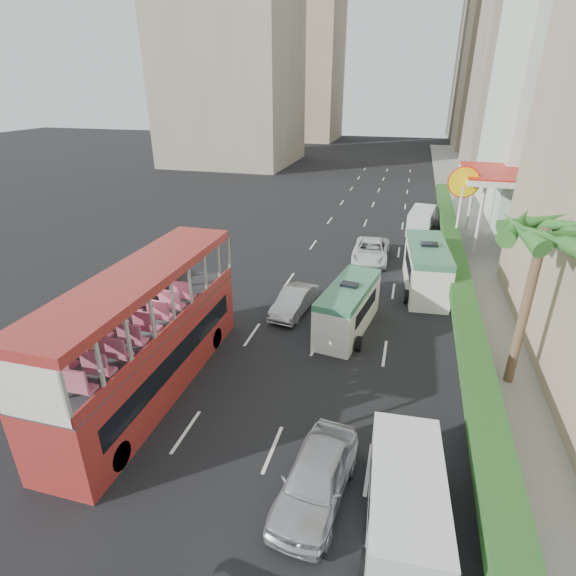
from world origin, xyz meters
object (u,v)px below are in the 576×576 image
(car_silver_lane_b, at_px, (315,496))
(minibus_far, at_px, (426,268))
(panel_van_near, at_px, (405,503))
(palm_tree, at_px, (525,310))
(shell_station, at_px, (504,209))
(minibus_near, at_px, (348,308))
(double_decker_bus, at_px, (147,333))
(car_silver_lane_a, at_px, (294,312))
(panel_van_far, at_px, (421,220))
(van_asset, at_px, (370,260))

(car_silver_lane_b, bearing_deg, minibus_far, 85.48)
(panel_van_near, xyz_separation_m, palm_tree, (3.90, 7.85, 2.42))
(shell_station, bearing_deg, minibus_far, -118.08)
(panel_van_near, bearing_deg, minibus_far, 84.45)
(minibus_near, bearing_deg, double_decker_bus, -125.73)
(car_silver_lane_a, relative_size, shell_station, 0.49)
(panel_van_near, bearing_deg, minibus_near, 102.80)
(double_decker_bus, distance_m, car_silver_lane_a, 9.08)
(double_decker_bus, xyz_separation_m, panel_van_near, (9.90, -3.85, -1.57))
(minibus_far, bearing_deg, panel_van_far, 85.97)
(panel_van_far, bearing_deg, van_asset, -104.63)
(car_silver_lane_b, relative_size, shell_station, 0.55)
(shell_station, bearing_deg, double_decker_bus, -124.82)
(double_decker_bus, height_order, minibus_near, double_decker_bus)
(van_asset, height_order, panel_van_near, panel_van_near)
(palm_tree, bearing_deg, double_decker_bus, -163.84)
(minibus_near, distance_m, panel_van_near, 11.07)
(panel_van_far, relative_size, palm_tree, 0.69)
(minibus_far, distance_m, palm_tree, 9.51)
(panel_van_far, xyz_separation_m, palm_tree, (3.53, -21.03, 2.49))
(minibus_near, bearing_deg, shell_station, 69.85)
(panel_van_far, bearing_deg, shell_station, -12.24)
(car_silver_lane_a, relative_size, van_asset, 0.78)
(van_asset, relative_size, minibus_far, 0.81)
(car_silver_lane_b, relative_size, panel_van_near, 0.92)
(car_silver_lane_b, relative_size, van_asset, 0.87)
(palm_tree, distance_m, shell_station, 19.14)
(double_decker_bus, xyz_separation_m, shell_station, (16.00, 23.00, 0.22))
(car_silver_lane_b, relative_size, panel_van_far, 0.99)
(car_silver_lane_b, bearing_deg, van_asset, 97.62)
(car_silver_lane_a, relative_size, panel_van_far, 0.89)
(car_silver_lane_a, bearing_deg, double_decker_bus, -107.90)
(minibus_far, xyz_separation_m, panel_van_far, (-0.24, 12.33, -0.50))
(van_asset, height_order, minibus_near, minibus_near)
(car_silver_lane_a, relative_size, minibus_near, 0.74)
(panel_van_near, bearing_deg, double_decker_bus, 155.30)
(palm_tree, height_order, shell_station, palm_tree)
(double_decker_bus, distance_m, van_asset, 18.36)
(minibus_near, distance_m, minibus_far, 6.99)
(minibus_far, height_order, palm_tree, palm_tree)
(minibus_near, xyz_separation_m, minibus_far, (3.70, 5.92, 0.20))
(double_decker_bus, bearing_deg, shell_station, 55.18)
(minibus_near, height_order, minibus_far, minibus_far)
(van_asset, xyz_separation_m, minibus_near, (-0.15, -10.02, 1.19))
(car_silver_lane_a, xyz_separation_m, panel_van_near, (6.12, -11.71, 0.96))
(minibus_near, bearing_deg, car_silver_lane_b, -77.37)
(panel_van_far, bearing_deg, panel_van_near, -83.45)
(car_silver_lane_a, xyz_separation_m, shell_station, (12.21, 15.14, 2.75))
(car_silver_lane_b, bearing_deg, minibus_near, 99.65)
(car_silver_lane_a, distance_m, panel_van_near, 13.24)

